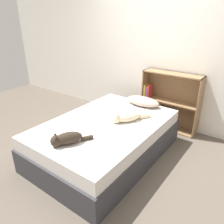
# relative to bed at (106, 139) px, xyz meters

# --- Properties ---
(ground_plane) EXTENTS (8.00, 8.00, 0.00)m
(ground_plane) POSITION_rel_bed_xyz_m (0.00, 0.00, -0.26)
(ground_plane) COLOR brown
(wall_back) EXTENTS (8.00, 0.06, 2.50)m
(wall_back) POSITION_rel_bed_xyz_m (0.00, 1.49, 0.99)
(wall_back) COLOR white
(wall_back) RESTS_ON ground_plane
(bed) EXTENTS (1.37, 2.05, 0.52)m
(bed) POSITION_rel_bed_xyz_m (0.00, 0.00, 0.00)
(bed) COLOR #333338
(bed) RESTS_ON ground_plane
(pillow) EXTENTS (0.57, 0.28, 0.14)m
(pillow) POSITION_rel_bed_xyz_m (0.11, 0.85, 0.33)
(pillow) COLOR #B29E8E
(pillow) RESTS_ON bed
(cat_light) EXTENTS (0.40, 0.52, 0.16)m
(cat_light) POSITION_rel_bed_xyz_m (0.21, 0.20, 0.33)
(cat_light) COLOR beige
(cat_light) RESTS_ON bed
(cat_dark) EXTENTS (0.32, 0.45, 0.16)m
(cat_dark) POSITION_rel_bed_xyz_m (-0.01, -0.70, 0.33)
(cat_dark) COLOR #33281E
(cat_dark) RESTS_ON bed
(bookshelf) EXTENTS (1.00, 0.26, 1.01)m
(bookshelf) POSITION_rel_bed_xyz_m (0.36, 1.36, 0.26)
(bookshelf) COLOR #8E6B47
(bookshelf) RESTS_ON ground_plane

